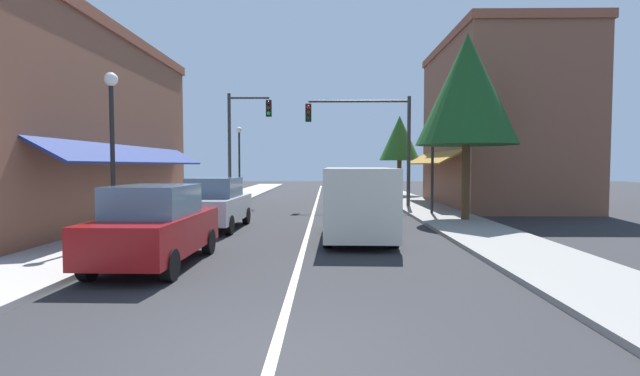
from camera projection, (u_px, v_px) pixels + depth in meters
name	position (u px, v px, depth m)	size (l,w,h in m)	color
ground_plane	(314.00, 209.00, 23.05)	(80.00, 80.00, 0.00)	#28282B
sidewalk_left	(204.00, 208.00, 23.13)	(2.60, 56.00, 0.12)	#A39E99
sidewalk_right	(426.00, 208.00, 22.97)	(2.60, 56.00, 0.12)	gray
lane_center_stripe	(314.00, 209.00, 23.05)	(0.14, 52.00, 0.01)	silver
storefront_left_block	(53.00, 127.00, 17.03)	(6.54, 14.20, 7.19)	brown
storefront_right_block	(498.00, 124.00, 24.69)	(7.17, 10.20, 8.76)	brown
parked_car_nearest_left	(155.00, 226.00, 10.11)	(1.83, 4.12, 1.77)	maroon
parked_car_second_left	(215.00, 204.00, 15.97)	(1.86, 4.14, 1.77)	#B7BABF
van_in_lane	(358.00, 200.00, 13.93)	(2.10, 5.23, 2.12)	beige
traffic_signal_mast_arm	(373.00, 131.00, 23.66)	(5.36, 0.50, 5.69)	#333333
traffic_signal_left_corner	(242.00, 133.00, 25.70)	(2.47, 0.50, 6.16)	#333333
street_lamp_left_near	(112.00, 130.00, 12.39)	(0.36, 0.36, 4.66)	black
street_lamp_right_mid	(433.00, 149.00, 19.98)	(0.36, 0.36, 4.23)	black
street_lamp_left_far	(239.00, 151.00, 28.97)	(0.36, 0.36, 4.57)	black
tree_right_near	(467.00, 90.00, 17.60)	(3.82, 3.82, 7.17)	#4C331E
tree_right_far	(400.00, 138.00, 32.08)	(2.79, 2.79, 5.60)	#4C331E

